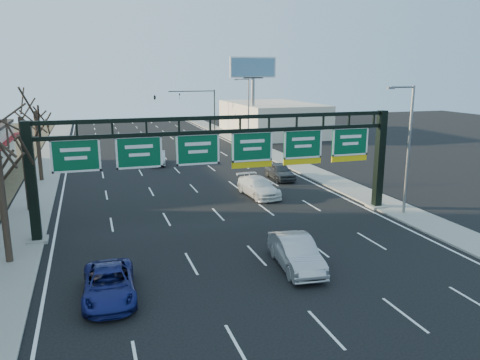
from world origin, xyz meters
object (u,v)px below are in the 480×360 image
object	(u,v)px
sign_gantry	(228,155)
car_silver_sedan	(296,253)
car_white_wagon	(259,187)
car_blue_suv	(109,284)

from	to	relation	value
sign_gantry	car_silver_sedan	world-z (taller)	sign_gantry
sign_gantry	car_white_wagon	size ratio (longest dim) A/B	4.73
sign_gantry	car_white_wagon	bearing A→B (deg)	53.76
sign_gantry	car_silver_sedan	distance (m)	9.12
car_blue_suv	car_silver_sedan	world-z (taller)	car_silver_sedan
car_silver_sedan	sign_gantry	bearing A→B (deg)	104.17
car_blue_suv	car_white_wagon	distance (m)	19.21
car_blue_suv	car_silver_sedan	distance (m)	9.33
sign_gantry	car_white_wagon	world-z (taller)	sign_gantry
car_silver_sedan	car_white_wagon	xyz separation A→B (m)	(3.16, 14.14, -0.06)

